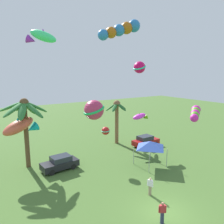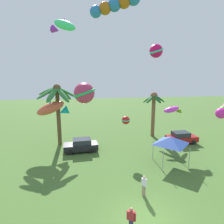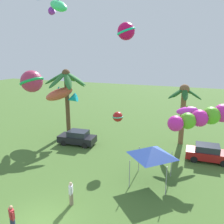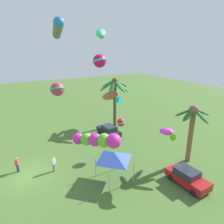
{
  "view_description": "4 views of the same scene",
  "coord_description": "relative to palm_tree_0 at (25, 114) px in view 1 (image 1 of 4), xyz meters",
  "views": [
    {
      "loc": [
        -11.51,
        -10.54,
        10.43
      ],
      "look_at": [
        0.58,
        8.17,
        6.38
      ],
      "focal_mm": 35.68,
      "sensor_mm": 36.0,
      "label": 1
    },
    {
      "loc": [
        -3.46,
        -9.86,
        8.93
      ],
      "look_at": [
        -0.67,
        9.11,
        5.06
      ],
      "focal_mm": 30.67,
      "sensor_mm": 36.0,
      "label": 2
    },
    {
      "loc": [
        7.87,
        -8.67,
        9.45
      ],
      "look_at": [
        1.29,
        8.08,
        4.84
      ],
      "focal_mm": 37.04,
      "sensor_mm": 36.0,
      "label": 3
    },
    {
      "loc": [
        18.75,
        -1.42,
        11.95
      ],
      "look_at": [
        0.87,
        9.11,
        5.25
      ],
      "focal_mm": 32.1,
      "sensor_mm": 36.0,
      "label": 4
    }
  ],
  "objects": [
    {
      "name": "kite_fish_1",
      "position": [
        1.4,
        -2.98,
        7.64
      ],
      "size": [
        3.04,
        2.38,
        1.69
      ],
      "color": "#3EEF85"
    },
    {
      "name": "parked_car_1",
      "position": [
        15.63,
        -1.79,
        -5.24
      ],
      "size": [
        3.95,
        1.84,
        1.51
      ],
      "color": "#A51919",
      "rests_on": "ground"
    },
    {
      "name": "kite_ball_0",
      "position": [
        3.27,
        -9.56,
        1.5
      ],
      "size": [
        1.88,
        1.91,
        1.55
      ],
      "color": "#B42E57"
    },
    {
      "name": "kite_tube_3",
      "position": [
        14.75,
        -10.3,
        0.2
      ],
      "size": [
        3.12,
        2.39,
        1.29
      ],
      "color": "#E027AA"
    },
    {
      "name": "ground_plane",
      "position": [
        6.71,
        -14.09,
        -5.99
      ],
      "size": [
        120.0,
        120.0,
        0.0
      ],
      "primitive_type": "plane",
      "color": "#476B2D"
    },
    {
      "name": "kite_tube_4",
      "position": [
        5.69,
        -9.68,
        7.66
      ],
      "size": [
        3.5,
        1.39,
        1.75
      ],
      "color": "#2773BD"
    },
    {
      "name": "kite_fish_6",
      "position": [
        13.66,
        -2.8,
        -1.32
      ],
      "size": [
        2.25,
        1.32,
        1.11
      ],
      "color": "#EE3AE1"
    },
    {
      "name": "palm_tree_1",
      "position": [
        12.94,
        1.57,
        -1.42
      ],
      "size": [
        3.43,
        3.81,
        6.39
      ],
      "color": "brown",
      "rests_on": "ground"
    },
    {
      "name": "palm_tree_0",
      "position": [
        0.0,
        0.0,
        0.0
      ],
      "size": [
        5.1,
        4.92,
        7.69
      ],
      "color": "brown",
      "rests_on": "ground"
    },
    {
      "name": "kite_ball_2",
      "position": [
        9.55,
        -7.39,
        4.85
      ],
      "size": [
        1.51,
        1.53,
        1.16
      ],
      "color": "#D50B55"
    },
    {
      "name": "kite_fish_7",
      "position": [
        -0.57,
        -0.36,
        -1.21
      ],
      "size": [
        4.22,
        2.51,
        2.36
      ],
      "color": "#D6563D"
    },
    {
      "name": "kite_ball_5",
      "position": [
        7.73,
        -3.89,
        -2.12
      ],
      "size": [
        1.06,
        1.06,
        0.92
      ],
      "color": "#B41D1B"
    },
    {
      "name": "spectator_1",
      "position": [
        7.44,
        -11.68,
        -5.18
      ],
      "size": [
        0.36,
        0.52,
        1.59
      ],
      "color": "gray",
      "rests_on": "ground"
    },
    {
      "name": "festival_tent",
      "position": [
        11.59,
        -7.11,
        -3.53
      ],
      "size": [
        2.86,
        2.86,
        2.85
      ],
      "color": "#9E9EA3",
      "rests_on": "ground"
    },
    {
      "name": "parked_car_0",
      "position": [
        2.74,
        -2.65,
        -5.24
      ],
      "size": [
        4.02,
        2.0,
        1.51
      ],
      "color": "black",
      "rests_on": "ground"
    },
    {
      "name": "spectator_0",
      "position": [
        5.68,
        -14.84,
        -5.18
      ],
      "size": [
        0.48,
        0.39,
        1.59
      ],
      "color": "#2D3351",
      "rests_on": "ground"
    }
  ]
}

